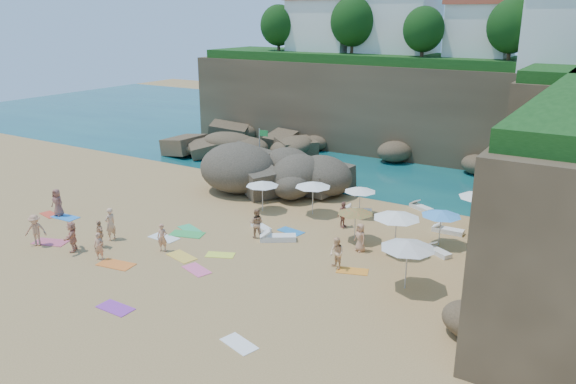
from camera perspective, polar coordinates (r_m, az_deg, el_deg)
The scene contains 52 objects.
ground at distance 33.22m, azimuth -5.67°, elevation -4.08°, with size 120.00×120.00×0.00m, color tan.
seawater at distance 58.91m, azimuth 12.24°, elevation 5.23°, with size 120.00×120.00×0.00m, color #0C4751.
cliff_back at distance 52.89m, azimuth 12.72°, elevation 8.23°, with size 44.00×8.00×8.00m, color brown.
rock_promontory at distance 51.75m, azimuth -4.74°, elevation 3.88°, with size 12.00×7.00×2.00m, color brown, non-canonical shape.
clifftop_buildings at distance 52.71m, azimuth 14.58°, elevation 15.99°, with size 28.48×9.48×7.00m.
clifftop_trees at distance 46.18m, azimuth 14.36°, elevation 15.88°, with size 35.60×23.82×4.40m.
marina_masts at distance 65.58m, azimuth -1.43°, elevation 9.51°, with size 3.10×0.10×6.00m.
rock_outcrop at distance 40.05m, azimuth -0.04°, elevation -0.17°, with size 8.36×6.27×3.34m, color brown, non-canonical shape.
flag_pole at distance 43.05m, azimuth -2.76°, elevation 4.57°, with size 0.77×0.11×3.97m.
parasol_0 at distance 36.08m, azimuth -2.63°, elevation 0.89°, with size 2.14×2.14×2.02m.
parasol_1 at distance 35.46m, azimuth 7.34°, elevation 0.28°, with size 2.02×2.02×1.91m.
parasol_2 at distance 34.42m, azimuth 19.05°, elevation -0.23°, with size 2.59×2.59×2.45m.
parasol_3 at distance 30.75m, azimuth 19.77°, elevation -3.32°, with size 2.06×2.06×1.95m.
parasol_4 at distance 33.59m, azimuth 22.10°, elevation -1.01°, with size 2.59×2.59×2.45m.
parasol_5 at distance 35.41m, azimuth 2.55°, elevation 0.80°, with size 2.30×2.30×2.17m.
parasol_6 at distance 31.49m, azimuth 6.87°, elevation -1.91°, with size 2.04×2.04×1.93m.
parasol_8 at distance 30.01m, azimuth 10.99°, elevation -2.29°, with size 2.51×2.51×2.37m.
parasol_10 at distance 31.70m, azimuth 15.31°, elevation -2.07°, with size 2.18×2.18×2.06m.
parasol_11 at distance 26.24m, azimuth 12.08°, elevation -5.23°, with size 2.55×2.55×2.41m.
lounger_0 at distance 36.31m, azimuth 7.04°, elevation -1.97°, with size 1.85×0.62×0.29m, color silver.
lounger_1 at distance 37.78m, azimuth 13.37°, elevation -1.56°, with size 1.68×0.56×0.26m, color white.
lounger_2 at distance 34.21m, azimuth 15.93°, elevation -3.79°, with size 1.80×0.60×0.28m, color white.
lounger_3 at distance 33.47m, azimuth -2.74°, elevation -3.61°, with size 1.60×0.53×0.25m, color white.
lounger_4 at distance 31.15m, azimuth 14.96°, elevation -5.88°, with size 1.63×0.54×0.25m, color white.
lounger_5 at distance 31.82m, azimuth -1.03°, elevation -4.68°, with size 2.03×0.68×0.32m, color white.
towel_0 at distance 38.08m, azimuth -21.71°, elevation -2.39°, with size 1.77×0.89×0.03m, color #2982DF.
towel_1 at distance 34.30m, azimuth -22.98°, elevation -4.71°, with size 1.90×0.95×0.03m, color #CC4F69.
towel_2 at distance 30.22m, azimuth -17.07°, elevation -7.05°, with size 1.88×0.94×0.03m, color orange.
towel_3 at distance 33.98m, azimuth -9.96°, elevation -3.73°, with size 1.63×0.81×0.03m, color #35BB6E.
towel_4 at distance 30.33m, azimuth -10.74°, elevation -6.46°, with size 1.72×0.86×0.03m, color yellow.
towel_5 at distance 32.98m, azimuth -12.49°, elevation -4.56°, with size 1.77×0.88×0.03m, color white.
towel_6 at distance 26.05m, azimuth -17.12°, elevation -11.19°, with size 1.67×0.83×0.03m, color purple.
towel_7 at distance 38.97m, azimuth -23.06°, elevation -2.12°, with size 1.45×0.72×0.03m, color red.
towel_8 at distance 33.14m, azimuth 0.29°, elevation -4.01°, with size 1.57×0.78×0.03m, color #2478C0.
towel_9 at distance 28.72m, azimuth -9.26°, elevation -7.79°, with size 1.62×0.81×0.03m, color #F76093.
towel_10 at distance 28.41m, azimuth 6.55°, elevation -7.96°, with size 1.56×0.78×0.03m, color orange.
towel_11 at distance 33.24m, azimuth -10.23°, elevation -4.23°, with size 1.95×0.98×0.03m, color green.
towel_12 at distance 30.22m, azimuth -6.89°, elevation -6.36°, with size 1.50×0.75×0.03m, color #EDFF43.
towel_13 at distance 22.63m, azimuth -4.99°, elevation -15.12°, with size 1.55×0.78×0.03m, color white.
person_stand_0 at distance 30.80m, azimuth -18.66°, elevation -5.27°, with size 0.54×0.35×1.48m, color tan.
person_stand_1 at distance 32.03m, azimuth -3.22°, elevation -3.19°, with size 0.84×0.66×1.73m, color #AC7B56.
person_stand_2 at distance 41.09m, azimuth 1.77°, elevation 1.70°, with size 1.26×0.52×1.94m, color tan.
person_stand_3 at distance 33.71m, azimuth 5.60°, elevation -2.29°, with size 0.94×0.39×1.60m, color #A26351.
person_stand_4 at distance 30.46m, azimuth 7.35°, elevation -4.60°, with size 0.77×0.42×1.57m, color tan.
person_stand_5 at distance 42.36m, azimuth 0.29°, elevation 2.06°, with size 1.62×0.47×1.75m, color tan.
person_stand_6 at distance 33.22m, azimuth -17.61°, elevation -3.10°, with size 0.69×0.45×1.89m, color #EAB085.
person_lie_0 at distance 34.06m, azimuth -24.13°, elevation -4.62°, with size 1.14×1.77×0.47m, color tan.
person_lie_1 at distance 32.57m, azimuth -18.48°, elevation -5.04°, with size 0.89×1.53×0.37m, color tan.
person_lie_2 at distance 38.44m, azimuth -22.27°, elevation -1.94°, with size 0.85×1.74×0.46m, color #8D5246.
person_lie_3 at distance 32.56m, azimuth -20.96°, elevation -5.26°, with size 1.54×1.66×0.44m, color tan.
person_lie_4 at distance 31.16m, azimuth -12.58°, elevation -5.58°, with size 0.55×1.52×0.36m, color tan.
person_lie_5 at distance 28.46m, azimuth 4.94°, elevation -7.22°, with size 0.79×1.63×0.62m, color #F6C08C.
Camera 1 is at (18.88, -24.45, 12.22)m, focal length 35.00 mm.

